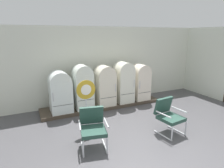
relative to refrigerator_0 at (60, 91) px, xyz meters
The scene contains 12 objects.
ground 3.41m from the refrigerator_0, 62.40° to the right, with size 12.00×10.00×0.05m, color #47464A.
back_wall 1.81m from the refrigerator_0, 25.74° to the left, with size 11.76×0.12×2.91m.
side_wall_right 6.24m from the refrigerator_0, ahead, with size 0.16×2.20×2.91m.
display_plinth 1.71m from the refrigerator_0, ahead, with size 4.45×0.95×0.11m, color #44382C.
refrigerator_0 is the anchor object (origin of this frame).
refrigerator_1 0.77m from the refrigerator_0, ahead, with size 0.61×0.65×1.52m.
refrigerator_2 1.58m from the refrigerator_0, ahead, with size 0.65×0.62×1.44m.
refrigerator_3 2.36m from the refrigerator_0, ahead, with size 0.62×0.68×1.53m.
refrigerator_4 3.10m from the refrigerator_0, ahead, with size 0.60×0.65×1.39m.
armchair_left 2.30m from the refrigerator_0, 81.93° to the right, with size 0.74×0.79×0.96m.
armchair_right 3.46m from the refrigerator_0, 45.82° to the right, with size 0.70×0.76×0.96m.
sign_stand 1.50m from the refrigerator_0, 73.05° to the right, with size 0.52×0.32×1.46m.
Camera 1 is at (-2.54, -3.27, 2.63)m, focal length 30.82 mm.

